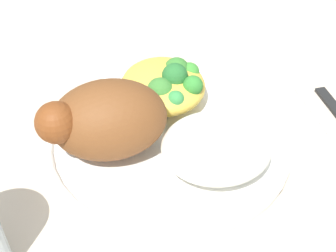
# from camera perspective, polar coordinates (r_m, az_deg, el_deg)

# --- Properties ---
(ground_plane) EXTENTS (2.00, 2.00, 0.00)m
(ground_plane) POSITION_cam_1_polar(r_m,az_deg,el_deg) (0.48, -0.00, -2.59)
(ground_plane) COLOR beige
(plate) EXTENTS (0.25, 0.25, 0.02)m
(plate) POSITION_cam_1_polar(r_m,az_deg,el_deg) (0.47, -0.00, -1.73)
(plate) COLOR white
(plate) RESTS_ON ground_plane
(roasted_chicken) EXTENTS (0.12, 0.08, 0.07)m
(roasted_chicken) POSITION_cam_1_polar(r_m,az_deg,el_deg) (0.42, -7.76, 0.76)
(roasted_chicken) COLOR brown
(roasted_chicken) RESTS_ON plate
(rice_pile) EXTENTS (0.10, 0.09, 0.04)m
(rice_pile) POSITION_cam_1_polar(r_m,az_deg,el_deg) (0.43, 5.99, -2.56)
(rice_pile) COLOR white
(rice_pile) RESTS_ON plate
(mac_cheese_with_broccoli) EXTENTS (0.09, 0.10, 0.05)m
(mac_cheese_with_broccoli) POSITION_cam_1_polar(r_m,az_deg,el_deg) (0.49, -0.28, 5.19)
(mac_cheese_with_broccoli) COLOR gold
(mac_cheese_with_broccoli) RESTS_ON plate
(fork) EXTENTS (0.02, 0.14, 0.01)m
(fork) POSITION_cam_1_polar(r_m,az_deg,el_deg) (0.52, 19.08, -0.22)
(fork) COLOR silver
(fork) RESTS_ON ground_plane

